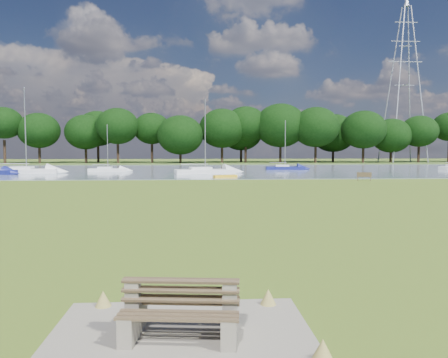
{
  "coord_description": "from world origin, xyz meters",
  "views": [
    {
      "loc": [
        0.23,
        -20.71,
        3.04
      ],
      "look_at": [
        1.47,
        -2.0,
        1.74
      ],
      "focal_mm": 35.0,
      "sensor_mm": 36.0,
      "label": 1
    }
  ],
  "objects": [
    {
      "name": "ground",
      "position": [
        0.0,
        0.0,
        0.0
      ],
      "size": [
        220.0,
        220.0,
        0.0
      ],
      "primitive_type": "plane",
      "color": "olive"
    },
    {
      "name": "river",
      "position": [
        0.0,
        42.0,
        0.0
      ],
      "size": [
        220.0,
        40.0,
        0.1
      ],
      "primitive_type": "cube",
      "color": "slate",
      "rests_on": "ground"
    },
    {
      "name": "far_bank",
      "position": [
        0.0,
        72.0,
        0.0
      ],
      "size": [
        220.0,
        20.0,
        0.4
      ],
      "primitive_type": "cube",
      "color": "#4C6626",
      "rests_on": "ground"
    },
    {
      "name": "concrete_pad",
      "position": [
        0.0,
        -14.0,
        0.05
      ],
      "size": [
        4.2,
        3.2,
        0.1
      ],
      "primitive_type": "cube",
      "color": "gray",
      "rests_on": "ground"
    },
    {
      "name": "bench_pair",
      "position": [
        0.0,
        -14.0,
        0.5
      ],
      "size": [
        1.94,
        1.28,
        0.99
      ],
      "rotation": [
        0.0,
        0.0,
        -0.12
      ],
      "color": "gray",
      "rests_on": "concrete_pad"
    },
    {
      "name": "riverbank_bench",
      "position": [
        16.23,
        19.61,
        0.41
      ],
      "size": [
        1.38,
        0.89,
        0.82
      ],
      "rotation": [
        0.0,
        0.0,
        -0.4
      ],
      "color": "brown",
      "rests_on": "ground"
    },
    {
      "name": "kayak",
      "position": [
        3.35,
        24.72,
        0.18
      ],
      "size": [
        2.64,
        1.63,
        0.26
      ],
      "primitive_type": "cube",
      "rotation": [
        0.0,
        0.0,
        0.42
      ],
      "color": "gold",
      "rests_on": "river"
    },
    {
      "name": "pylon",
      "position": [
        44.49,
        70.0,
        21.65
      ],
      "size": [
        7.45,
        5.22,
        34.7
      ],
      "color": "#959AA6",
      "rests_on": "far_bank"
    },
    {
      "name": "tree_line",
      "position": [
        -2.26,
        68.0,
        6.9
      ],
      "size": [
        138.47,
        9.61,
        11.63
      ],
      "color": "black",
      "rests_on": "far_bank"
    },
    {
      "name": "sailboat_0",
      "position": [
        1.35,
        31.79,
        0.53
      ],
      "size": [
        7.52,
        3.48,
        8.99
      ],
      "rotation": [
        0.0,
        0.0,
        0.21
      ],
      "color": "white",
      "rests_on": "river"
    },
    {
      "name": "sailboat_2",
      "position": [
        -20.4,
        33.84,
        0.56
      ],
      "size": [
        7.5,
        2.5,
        10.44
      ],
      "rotation": [
        0.0,
        0.0,
        0.06
      ],
      "color": "white",
      "rests_on": "river"
    },
    {
      "name": "sailboat_3",
      "position": [
        12.99,
        40.98,
        0.47
      ],
      "size": [
        5.53,
        1.8,
        7.05
      ],
      "rotation": [
        0.0,
        0.0,
        -0.05
      ],
      "color": "navy",
      "rests_on": "river"
    },
    {
      "name": "sailboat_5",
      "position": [
        -11.22,
        37.04,
        0.44
      ],
      "size": [
        5.01,
        1.73,
        6.15
      ],
      "rotation": [
        0.0,
        0.0,
        -0.07
      ],
      "color": "white",
      "rests_on": "river"
    }
  ]
}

